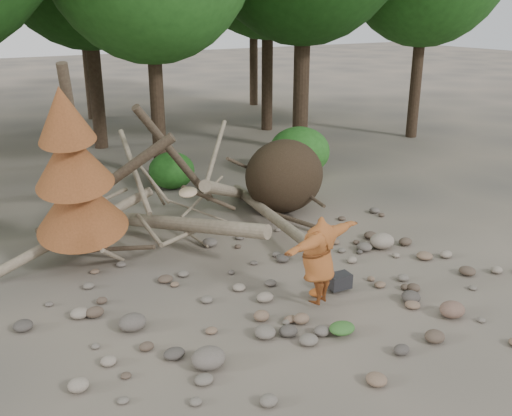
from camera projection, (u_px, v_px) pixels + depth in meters
ground at (295, 299)px, 10.94m from camera, size 120.00×120.00×0.00m
deadfall_pile at (267, 181)px, 15.02m from camera, size 8.55×5.24×3.30m
dead_conifer at (74, 175)px, 11.44m from camera, size 2.06×2.16×4.35m
bush_mid at (172, 170)px, 17.44m from camera, size 1.40×1.40×1.12m
bush_right at (299, 151)px, 18.75m from camera, size 2.00×2.00×1.60m
frisbee_thrower at (319, 260)px, 10.41m from camera, size 3.54×1.32×2.45m
backpack at (339, 284)px, 11.23m from camera, size 0.47×0.33×0.29m
cloth_green at (342, 331)px, 9.72m from camera, size 0.47×0.39×0.17m
cloth_orange at (317, 295)px, 10.99m from camera, size 0.33×0.27×0.12m
boulder_front_left at (208, 358)px, 8.83m from camera, size 0.54×0.49×0.33m
boulder_front_right at (452, 309)px, 10.29m from camera, size 0.47×0.43×0.28m
boulder_mid_right at (382, 241)px, 13.20m from camera, size 0.59×0.53×0.35m
boulder_mid_left at (132, 322)px, 9.87m from camera, size 0.48×0.43×0.29m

